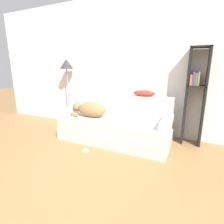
% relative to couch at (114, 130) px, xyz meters
% --- Properties ---
extents(ground_plane, '(20.00, 20.00, 0.00)m').
position_rel_couch_xyz_m(ground_plane, '(0.07, -1.62, -0.21)').
color(ground_plane, '#9E7042').
extents(wall_back, '(7.11, 0.06, 2.70)m').
position_rel_couch_xyz_m(wall_back, '(0.07, 0.65, 1.14)').
color(wall_back, white).
rests_on(wall_back, ground_plane).
extents(couch, '(2.01, 0.85, 0.42)m').
position_rel_couch_xyz_m(couch, '(0.00, 0.00, 0.00)').
color(couch, silver).
rests_on(couch, ground_plane).
extents(couch_backrest, '(1.97, 0.15, 0.40)m').
position_rel_couch_xyz_m(couch_backrest, '(0.00, 0.36, 0.41)').
color(couch_backrest, silver).
rests_on(couch_backrest, couch).
extents(couch_arm_left, '(0.15, 0.66, 0.13)m').
position_rel_couch_xyz_m(couch_arm_left, '(-0.93, -0.01, 0.28)').
color(couch_arm_left, silver).
rests_on(couch_arm_left, couch).
extents(couch_arm_right, '(0.15, 0.66, 0.13)m').
position_rel_couch_xyz_m(couch_arm_right, '(0.93, -0.01, 0.28)').
color(couch_arm_right, silver).
rests_on(couch_arm_right, couch).
extents(dog, '(0.70, 0.29, 0.28)m').
position_rel_couch_xyz_m(dog, '(-0.48, -0.06, 0.35)').
color(dog, olive).
rests_on(dog, couch).
extents(laptop, '(0.40, 0.32, 0.02)m').
position_rel_couch_xyz_m(laptop, '(0.14, -0.09, 0.22)').
color(laptop, '#B7B7BC').
rests_on(laptop, couch).
extents(throw_pillow, '(0.40, 0.18, 0.11)m').
position_rel_couch_xyz_m(throw_pillow, '(0.45, 0.34, 0.67)').
color(throw_pillow, red).
rests_on(throw_pillow, couch_backrest).
extents(bookshelf, '(0.32, 0.26, 1.66)m').
position_rel_couch_xyz_m(bookshelf, '(1.30, 0.46, 0.71)').
color(bookshelf, black).
rests_on(bookshelf, ground_plane).
extents(floor_lamp, '(0.29, 0.29, 1.51)m').
position_rel_couch_xyz_m(floor_lamp, '(-1.37, 0.43, 1.10)').
color(floor_lamp, gray).
rests_on(floor_lamp, ground_plane).
extents(power_adapter, '(0.07, 0.07, 0.03)m').
position_rel_couch_xyz_m(power_adapter, '(-0.24, -0.61, -0.19)').
color(power_adapter, white).
rests_on(power_adapter, ground_plane).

